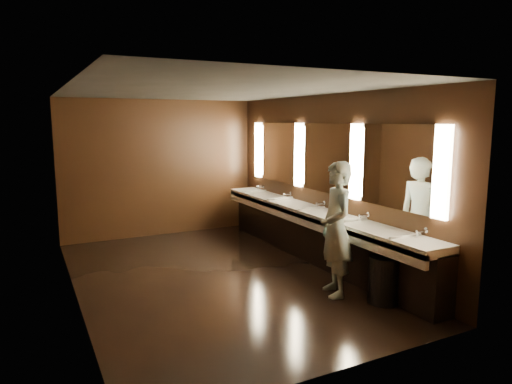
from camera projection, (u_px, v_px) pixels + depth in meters
floor at (217, 277)px, 6.99m from camera, size 6.00×6.00×0.00m
ceiling at (214, 90)px, 6.55m from camera, size 4.00×6.00×0.02m
wall_back at (160, 168)px, 9.41m from camera, size 4.00×0.02×2.80m
wall_front at (340, 228)px, 4.13m from camera, size 4.00×0.02×2.80m
wall_left at (71, 197)px, 5.87m from camera, size 0.02×6.00×2.80m
wall_right at (326, 179)px, 7.67m from camera, size 0.02×6.00×2.80m
sink_counter at (314, 232)px, 7.72m from camera, size 0.55×5.40×1.01m
mirror_band at (325, 158)px, 7.61m from camera, size 0.06×5.03×1.15m
person at (336, 229)px, 6.16m from camera, size 0.62×0.77×1.84m
trash_bin at (384, 280)px, 5.96m from camera, size 0.41×0.41×0.62m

